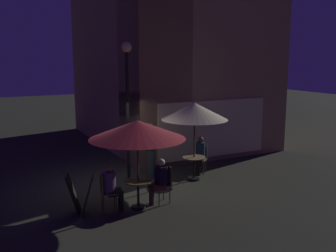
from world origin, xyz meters
TOP-DOWN VIEW (x-y plane):
  - ground_plane at (0.00, 0.00)m, footprint 60.00×60.00m
  - cafe_building at (3.06, 4.42)m, footprint 6.51×9.10m
  - street_lamp_near_corner at (0.35, 0.55)m, footprint 0.31×0.31m
  - menu_sandwich_board at (-1.65, -1.29)m, footprint 0.82×0.74m
  - cafe_table_0 at (2.26, -0.22)m, footprint 0.74×0.74m
  - cafe_table_1 at (-0.23, -1.59)m, footprint 0.72×0.72m
  - patio_umbrella_0 at (2.26, -0.22)m, footprint 2.08×2.08m
  - patio_umbrella_1 at (-0.23, -1.59)m, footprint 2.45×2.45m
  - cafe_chair_0 at (2.90, 0.38)m, footprint 0.54×0.54m
  - cafe_chair_1 at (-1.06, -1.43)m, footprint 0.47×0.47m
  - cafe_chair_2 at (0.56, -1.53)m, footprint 0.45×0.45m
  - patron_seated_0 at (2.79, 0.28)m, footprint 0.49×0.48m
  - patron_seated_1 at (-0.92, -1.46)m, footprint 0.54×0.42m
  - patron_seated_2 at (0.41, -1.54)m, footprint 0.56×0.40m
  - patron_standing_3 at (1.16, 0.64)m, footprint 0.32×0.32m

SIDE VIEW (x-z plane):
  - ground_plane at x=0.00m, z-range 0.00..0.00m
  - menu_sandwich_board at x=-1.65m, z-range 0.02..1.02m
  - cafe_table_1 at x=-0.23m, z-range 0.16..0.90m
  - cafe_chair_0 at x=2.90m, z-range 0.09..0.99m
  - cafe_table_0 at x=2.26m, z-range 0.17..0.92m
  - cafe_chair_1 at x=-1.06m, z-range 0.10..1.07m
  - cafe_chair_2 at x=0.56m, z-range 0.10..1.11m
  - patron_seated_2 at x=0.41m, z-range 0.09..1.31m
  - patron_seated_0 at x=2.79m, z-range 0.07..1.32m
  - patron_seated_1 at x=-0.92m, z-range 0.08..1.31m
  - patron_standing_3 at x=1.16m, z-range 0.02..1.81m
  - patio_umbrella_1 at x=-0.23m, z-range 0.91..3.22m
  - patio_umbrella_0 at x=2.26m, z-range 0.96..3.44m
  - street_lamp_near_corner at x=0.35m, z-range 0.78..5.09m
  - cafe_building at x=3.06m, z-range -0.01..9.59m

